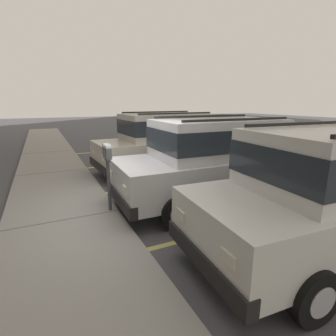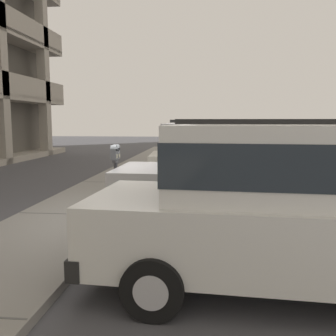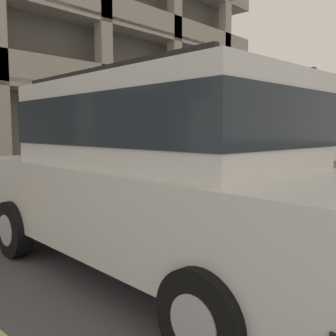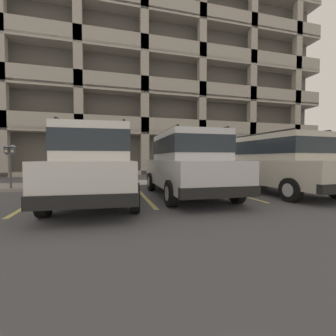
% 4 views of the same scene
% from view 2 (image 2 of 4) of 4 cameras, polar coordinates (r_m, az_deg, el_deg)
% --- Properties ---
extents(ground_plane, '(80.00, 80.00, 0.10)m').
position_cam_2_polar(ground_plane, '(7.66, -5.45, -8.48)').
color(ground_plane, '#4C4C51').
extents(sidewalk, '(40.00, 2.20, 0.12)m').
position_cam_2_polar(sidewalk, '(7.98, -14.72, -7.22)').
color(sidewalk, gray).
rests_on(sidewalk, ground_plane).
extents(parking_stall_lines, '(12.28, 4.80, 0.01)m').
position_cam_2_polar(parking_stall_lines, '(8.97, 5.34, -5.78)').
color(parking_stall_lines, '#DBD16B').
rests_on(parking_stall_lines, ground_plane).
extents(silver_suv, '(2.09, 4.82, 2.03)m').
position_cam_2_polar(silver_suv, '(7.13, 11.28, -0.42)').
color(silver_suv, silver).
rests_on(silver_suv, ground_plane).
extents(red_sedan, '(2.23, 4.89, 2.03)m').
position_cam_2_polar(red_sedan, '(4.58, 18.59, -4.90)').
color(red_sedan, silver).
rests_on(red_sedan, ground_plane).
extents(dark_hatchback, '(2.21, 4.88, 2.03)m').
position_cam_2_polar(dark_hatchback, '(10.31, 10.65, 1.93)').
color(dark_hatchback, beige).
rests_on(dark_hatchback, ground_plane).
extents(parking_meter_near, '(0.35, 0.12, 1.42)m').
position_cam_2_polar(parking_meter_near, '(7.59, -8.01, 0.81)').
color(parking_meter_near, '#47474C').
rests_on(parking_meter_near, sidewalk).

